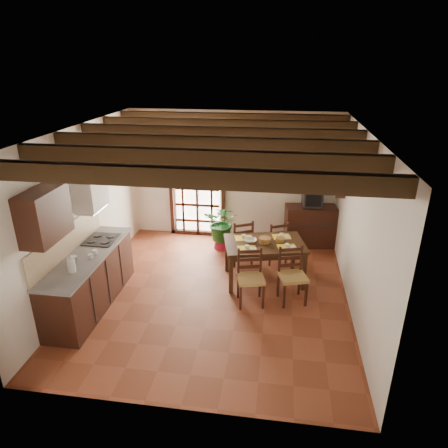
% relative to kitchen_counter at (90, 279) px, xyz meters
% --- Properties ---
extents(ground_plane, '(5.00, 5.00, 0.00)m').
position_rel_kitchen_counter_xyz_m(ground_plane, '(1.96, 0.60, -0.47)').
color(ground_plane, brown).
extents(room_shell, '(4.52, 5.02, 2.81)m').
position_rel_kitchen_counter_xyz_m(room_shell, '(1.96, 0.60, 1.34)').
color(room_shell, silver).
rests_on(room_shell, ground_plane).
extents(ceiling_beams, '(4.50, 4.34, 0.20)m').
position_rel_kitchen_counter_xyz_m(ceiling_beams, '(1.96, 0.60, 2.22)').
color(ceiling_beams, black).
rests_on(ceiling_beams, room_shell).
extents(french_door, '(1.26, 0.11, 2.32)m').
position_rel_kitchen_counter_xyz_m(french_door, '(1.16, 3.05, 0.70)').
color(french_door, white).
rests_on(french_door, ground_plane).
extents(kitchen_counter, '(0.64, 2.25, 1.38)m').
position_rel_kitchen_counter_xyz_m(kitchen_counter, '(0.00, 0.00, 0.00)').
color(kitchen_counter, black).
rests_on(kitchen_counter, ground_plane).
extents(upper_cabinet, '(0.35, 0.80, 0.70)m').
position_rel_kitchen_counter_xyz_m(upper_cabinet, '(-0.12, -0.70, 1.38)').
color(upper_cabinet, black).
rests_on(upper_cabinet, room_shell).
extents(range_hood, '(0.38, 0.60, 0.54)m').
position_rel_kitchen_counter_xyz_m(range_hood, '(-0.09, 0.55, 1.26)').
color(range_hood, white).
rests_on(range_hood, room_shell).
extents(counter_items, '(0.50, 1.43, 0.25)m').
position_rel_kitchen_counter_xyz_m(counter_items, '(0.00, 0.09, 0.49)').
color(counter_items, black).
rests_on(counter_items, kitchen_counter).
extents(dining_table, '(1.56, 1.18, 0.76)m').
position_rel_kitchen_counter_xyz_m(dining_table, '(2.76, 1.19, 0.19)').
color(dining_table, '#362011').
rests_on(dining_table, ground_plane).
extents(chair_near_left, '(0.51, 0.50, 0.93)m').
position_rel_kitchen_counter_xyz_m(chair_near_left, '(2.58, 0.42, -0.18)').
color(chair_near_left, '#AE894A').
rests_on(chair_near_left, ground_plane).
extents(chair_near_right, '(0.54, 0.52, 0.94)m').
position_rel_kitchen_counter_xyz_m(chair_near_right, '(3.26, 0.57, -0.18)').
color(chair_near_right, '#AE894A').
rests_on(chair_near_right, ground_plane).
extents(chair_far_left, '(0.57, 0.56, 0.93)m').
position_rel_kitchen_counter_xyz_m(chair_far_left, '(2.26, 1.81, -0.18)').
color(chair_far_left, '#AE894A').
rests_on(chair_far_left, ground_plane).
extents(chair_far_right, '(0.53, 0.52, 0.87)m').
position_rel_kitchen_counter_xyz_m(chair_far_right, '(2.94, 1.96, -0.20)').
color(chair_far_right, '#AE894A').
rests_on(chair_far_right, ground_plane).
extents(table_setting, '(1.02, 0.68, 0.09)m').
position_rel_kitchen_counter_xyz_m(table_setting, '(2.76, 1.19, 0.32)').
color(table_setting, yellow).
rests_on(table_setting, dining_table).
extents(table_bowl, '(0.23, 0.23, 0.05)m').
position_rel_kitchen_counter_xyz_m(table_bowl, '(2.51, 1.18, 0.31)').
color(table_bowl, white).
rests_on(table_bowl, dining_table).
extents(sideboard, '(1.10, 0.61, 0.89)m').
position_rel_kitchen_counter_xyz_m(sideboard, '(3.65, 2.83, -0.03)').
color(sideboard, black).
rests_on(sideboard, ground_plane).
extents(crt_tv, '(0.43, 0.40, 0.34)m').
position_rel_kitchen_counter_xyz_m(crt_tv, '(3.65, 2.82, 0.61)').
color(crt_tv, black).
rests_on(crt_tv, sideboard).
extents(fuse_box, '(0.25, 0.03, 0.32)m').
position_rel_kitchen_counter_xyz_m(fuse_box, '(3.46, 3.08, 1.28)').
color(fuse_box, white).
rests_on(fuse_box, room_shell).
extents(plant_pot, '(0.39, 0.39, 0.24)m').
position_rel_kitchen_counter_xyz_m(plant_pot, '(1.82, 2.41, -0.36)').
color(plant_pot, maroon).
rests_on(plant_pot, ground_plane).
extents(potted_plant, '(2.10, 1.88, 2.09)m').
position_rel_kitchen_counter_xyz_m(potted_plant, '(1.82, 2.41, 0.10)').
color(potted_plant, '#144C19').
rests_on(potted_plant, ground_plane).
extents(wall_shelf, '(0.20, 0.42, 0.20)m').
position_rel_kitchen_counter_xyz_m(wall_shelf, '(4.10, 2.20, 1.04)').
color(wall_shelf, black).
rests_on(wall_shelf, room_shell).
extents(shelf_vase, '(0.15, 0.15, 0.15)m').
position_rel_kitchen_counter_xyz_m(shelf_vase, '(4.10, 2.20, 1.18)').
color(shelf_vase, '#B2BFB2').
rests_on(shelf_vase, wall_shelf).
extents(shelf_flowers, '(0.14, 0.14, 0.36)m').
position_rel_kitchen_counter_xyz_m(shelf_flowers, '(4.10, 2.20, 1.38)').
color(shelf_flowers, yellow).
rests_on(shelf_flowers, shelf_vase).
extents(framed_picture, '(0.03, 0.32, 0.32)m').
position_rel_kitchen_counter_xyz_m(framed_picture, '(4.18, 2.20, 1.58)').
color(framed_picture, brown).
rests_on(framed_picture, room_shell).
extents(pendant_lamp, '(0.36, 0.36, 0.84)m').
position_rel_kitchen_counter_xyz_m(pendant_lamp, '(2.76, 1.29, 1.60)').
color(pendant_lamp, black).
rests_on(pendant_lamp, room_shell).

